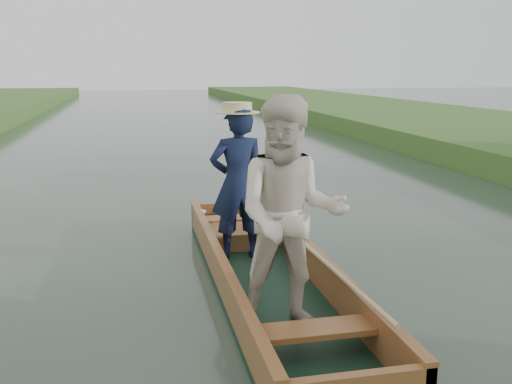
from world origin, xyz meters
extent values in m
plane|color=#283D30|center=(0.00, 0.00, 0.00)|extent=(120.00, 120.00, 0.00)
cube|color=black|center=(0.00, 0.00, 0.04)|extent=(1.10, 5.00, 0.08)
cube|color=brown|center=(-0.51, 0.00, 0.24)|extent=(0.08, 5.00, 0.32)
cube|color=brown|center=(0.51, 0.00, 0.24)|extent=(0.08, 5.00, 0.32)
cube|color=brown|center=(0.00, 2.46, 0.24)|extent=(1.10, 0.08, 0.32)
cube|color=brown|center=(-0.51, 0.00, 0.42)|extent=(0.10, 5.00, 0.04)
cube|color=brown|center=(0.51, 0.00, 0.42)|extent=(0.10, 5.00, 0.04)
cube|color=brown|center=(0.00, 1.90, 0.30)|extent=(0.94, 0.30, 0.05)
cube|color=brown|center=(0.00, -1.60, 0.30)|extent=(0.94, 0.30, 0.05)
imported|color=#111937|center=(-0.15, 0.91, 0.99)|extent=(0.68, 0.45, 1.82)
cylinder|color=beige|center=(-0.15, 0.91, 1.86)|extent=(0.52, 0.52, 0.12)
imported|color=beige|center=(-0.07, -1.06, 1.10)|extent=(1.14, 0.97, 2.04)
cube|color=brown|center=(-0.12, 1.55, 0.19)|extent=(0.85, 0.90, 0.22)
sphere|color=#A28F55|center=(0.13, 1.45, 0.40)|extent=(0.18, 0.18, 0.18)
sphere|color=#A28F55|center=(0.13, 1.45, 0.53)|extent=(0.13, 0.13, 0.13)
sphere|color=#A28F55|center=(0.08, 1.45, 0.59)|extent=(0.05, 0.05, 0.05)
sphere|color=#A28F55|center=(0.18, 1.45, 0.59)|extent=(0.05, 0.05, 0.05)
sphere|color=#A28F55|center=(0.13, 1.39, 0.52)|extent=(0.05, 0.05, 0.05)
sphere|color=#A28F55|center=(0.05, 1.44, 0.42)|extent=(0.06, 0.06, 0.06)
sphere|color=#A28F55|center=(0.21, 1.44, 0.42)|extent=(0.06, 0.06, 0.06)
sphere|color=#A28F55|center=(0.08, 1.43, 0.32)|extent=(0.07, 0.07, 0.07)
sphere|color=#A28F55|center=(0.17, 1.43, 0.32)|extent=(0.07, 0.07, 0.07)
cylinder|color=silver|center=(-0.45, 1.90, 0.33)|extent=(0.07, 0.07, 0.01)
cylinder|color=silver|center=(-0.45, 1.90, 0.37)|extent=(0.01, 0.01, 0.08)
ellipsoid|color=silver|center=(-0.45, 1.90, 0.43)|extent=(0.09, 0.09, 0.05)
cylinder|color=tan|center=(0.43, 0.01, 0.46)|extent=(0.04, 4.32, 0.19)
camera|label=1|loc=(-1.34, -5.58, 2.32)|focal=40.00mm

